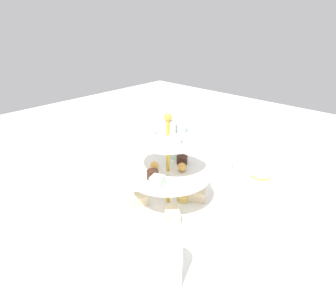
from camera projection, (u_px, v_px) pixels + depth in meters
name	position (u px, v px, depth m)	size (l,w,h in m)	color
ground_plane	(168.00, 205.00, 0.87)	(2.40, 2.40, 0.00)	white
tiered_serving_stand	(168.00, 179.00, 0.84)	(0.28, 0.28, 0.27)	white
water_glass_tall_right	(164.00, 261.00, 0.59)	(0.07, 0.07, 0.12)	silver
water_glass_short_left	(222.00, 161.00, 1.04)	(0.06, 0.06, 0.07)	silver
teacup_with_saucer	(260.00, 182.00, 0.94)	(0.09, 0.09, 0.05)	white
butter_knife_left	(46.00, 215.00, 0.82)	(0.17, 0.01, 0.00)	silver
butter_knife_right	(291.00, 242.00, 0.72)	(0.17, 0.01, 0.00)	silver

